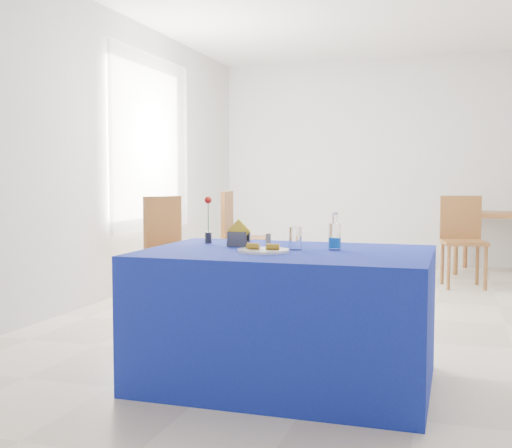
{
  "coord_description": "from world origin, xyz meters",
  "views": [
    {
      "loc": [
        0.72,
        -5.44,
        1.16
      ],
      "look_at": [
        -0.31,
        -2.13,
        0.92
      ],
      "focal_mm": 45.0,
      "sensor_mm": 36.0,
      "label": 1
    }
  ],
  "objects_px": {
    "oak_table": "(512,219)",
    "water_bottle": "(335,237)",
    "chair_bg_left": "(462,234)",
    "plate": "(263,251)",
    "chair_win_a": "(171,241)",
    "blue_table": "(286,316)",
    "chair_win_b": "(238,231)"
  },
  "relations": [
    {
      "from": "oak_table",
      "to": "chair_win_b",
      "type": "xyz_separation_m",
      "value": [
        -2.93,
        -1.78,
        -0.08
      ]
    },
    {
      "from": "chair_bg_left",
      "to": "chair_win_a",
      "type": "distance_m",
      "value": 3.17
    },
    {
      "from": "oak_table",
      "to": "chair_bg_left",
      "type": "xyz_separation_m",
      "value": [
        -0.59,
        -1.09,
        -0.11
      ]
    },
    {
      "from": "oak_table",
      "to": "water_bottle",
      "type": "bearing_deg",
      "value": -105.39
    },
    {
      "from": "blue_table",
      "to": "oak_table",
      "type": "height_order",
      "value": "blue_table"
    },
    {
      "from": "chair_win_a",
      "to": "chair_win_b",
      "type": "distance_m",
      "value": 1.11
    },
    {
      "from": "blue_table",
      "to": "chair_win_b",
      "type": "xyz_separation_m",
      "value": [
        -1.36,
        3.09,
        0.22
      ]
    },
    {
      "from": "plate",
      "to": "oak_table",
      "type": "xyz_separation_m",
      "value": [
        1.66,
        4.99,
        -0.09
      ]
    },
    {
      "from": "plate",
      "to": "oak_table",
      "type": "distance_m",
      "value": 5.26
    },
    {
      "from": "chair_win_a",
      "to": "chair_bg_left",
      "type": "bearing_deg",
      "value": -33.37
    },
    {
      "from": "chair_win_a",
      "to": "water_bottle",
      "type": "bearing_deg",
      "value": -111.87
    },
    {
      "from": "plate",
      "to": "blue_table",
      "type": "distance_m",
      "value": 0.42
    },
    {
      "from": "chair_win_a",
      "to": "chair_win_b",
      "type": "bearing_deg",
      "value": 7.26
    },
    {
      "from": "plate",
      "to": "oak_table",
      "type": "bearing_deg",
      "value": 71.55
    },
    {
      "from": "blue_table",
      "to": "plate",
      "type": "bearing_deg",
      "value": -130.12
    },
    {
      "from": "blue_table",
      "to": "water_bottle",
      "type": "distance_m",
      "value": 0.53
    },
    {
      "from": "blue_table",
      "to": "chair_bg_left",
      "type": "height_order",
      "value": "chair_bg_left"
    },
    {
      "from": "plate",
      "to": "chair_win_a",
      "type": "height_order",
      "value": "chair_win_a"
    },
    {
      "from": "water_bottle",
      "to": "chair_win_a",
      "type": "bearing_deg",
      "value": 135.15
    },
    {
      "from": "chair_win_b",
      "to": "water_bottle",
      "type": "bearing_deg",
      "value": -159.53
    },
    {
      "from": "plate",
      "to": "oak_table",
      "type": "relative_size",
      "value": 0.2
    },
    {
      "from": "plate",
      "to": "chair_bg_left",
      "type": "xyz_separation_m",
      "value": [
        1.08,
        3.9,
        -0.2
      ]
    },
    {
      "from": "plate",
      "to": "water_bottle",
      "type": "xyz_separation_m",
      "value": [
        0.36,
        0.24,
        0.06
      ]
    },
    {
      "from": "blue_table",
      "to": "chair_win_a",
      "type": "height_order",
      "value": "chair_win_a"
    },
    {
      "from": "oak_table",
      "to": "chair_win_b",
      "type": "bearing_deg",
      "value": -148.65
    },
    {
      "from": "water_bottle",
      "to": "chair_bg_left",
      "type": "distance_m",
      "value": 3.74
    },
    {
      "from": "water_bottle",
      "to": "chair_bg_left",
      "type": "xyz_separation_m",
      "value": [
        0.72,
        3.66,
        -0.26
      ]
    },
    {
      "from": "chair_bg_left",
      "to": "blue_table",
      "type": "bearing_deg",
      "value": -115.59
    },
    {
      "from": "water_bottle",
      "to": "chair_bg_left",
      "type": "relative_size",
      "value": 0.22
    },
    {
      "from": "oak_table",
      "to": "chair_win_b",
      "type": "relative_size",
      "value": 1.4
    },
    {
      "from": "oak_table",
      "to": "chair_bg_left",
      "type": "distance_m",
      "value": 1.24
    },
    {
      "from": "plate",
      "to": "chair_win_b",
      "type": "bearing_deg",
      "value": 111.47
    }
  ]
}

